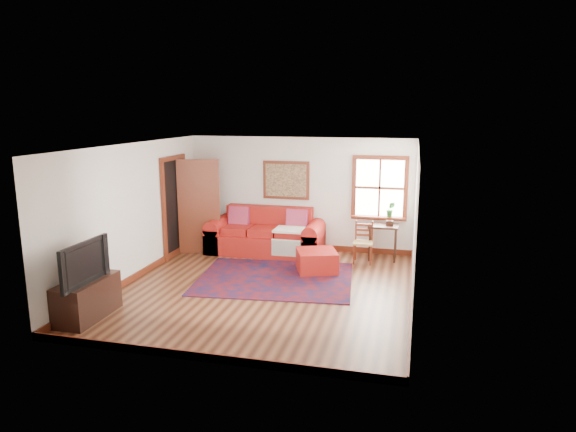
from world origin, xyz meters
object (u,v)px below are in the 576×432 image
(side_table, at_px, (383,231))
(media_cabinet, at_px, (87,299))
(red_ottoman, at_px, (317,261))
(ladder_back_chair, at_px, (363,241))
(red_leather_sofa, at_px, (266,238))

(side_table, xyz_separation_m, media_cabinet, (-4.12, -4.17, -0.31))
(red_ottoman, distance_m, ladder_back_chair, 1.20)
(ladder_back_chair, xyz_separation_m, media_cabinet, (-3.75, -3.89, -0.15))
(red_leather_sofa, relative_size, side_table, 3.39)
(red_ottoman, bearing_deg, side_table, 23.75)
(red_ottoman, bearing_deg, ladder_back_chair, 26.36)
(media_cabinet, bearing_deg, side_table, 45.36)
(ladder_back_chair, height_order, media_cabinet, ladder_back_chair)
(side_table, bearing_deg, ladder_back_chair, -142.78)
(red_leather_sofa, height_order, ladder_back_chair, red_leather_sofa)
(red_ottoman, xyz_separation_m, ladder_back_chair, (0.81, 0.85, 0.24))
(red_leather_sofa, height_order, media_cabinet, red_leather_sofa)
(red_leather_sofa, xyz_separation_m, ladder_back_chair, (2.14, -0.24, 0.13))
(red_leather_sofa, distance_m, ladder_back_chair, 2.16)
(red_ottoman, relative_size, media_cabinet, 0.67)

